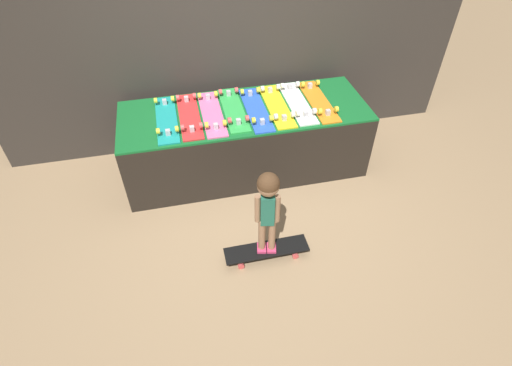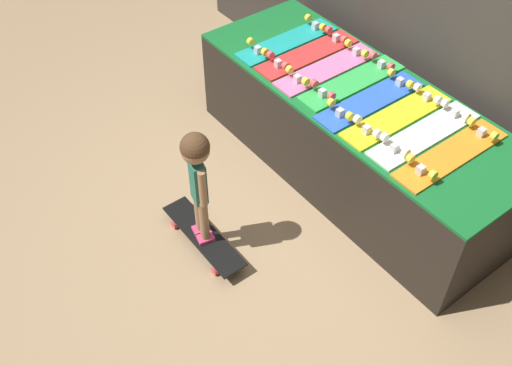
# 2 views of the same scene
# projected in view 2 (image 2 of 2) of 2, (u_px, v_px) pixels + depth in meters

# --- Properties ---
(ground_plane) EXTENTS (16.00, 16.00, 0.00)m
(ground_plane) POSITION_uv_depth(u_px,v_px,m) (298.00, 200.00, 4.11)
(ground_plane) COLOR #9E7F5B
(display_rack) EXTENTS (2.38, 0.86, 0.70)m
(display_rack) POSITION_uv_depth(u_px,v_px,m) (354.00, 134.00, 4.06)
(display_rack) COLOR black
(display_rack) RESTS_ON ground_plane
(skateboard_teal_on_rack) EXTENTS (0.19, 0.79, 0.09)m
(skateboard_teal_on_rack) POSITION_uv_depth(u_px,v_px,m) (287.00, 40.00, 4.21)
(skateboard_teal_on_rack) COLOR teal
(skateboard_teal_on_rack) RESTS_ON display_rack
(skateboard_red_on_rack) EXTENTS (0.19, 0.79, 0.09)m
(skateboard_red_on_rack) POSITION_uv_depth(u_px,v_px,m) (308.00, 53.00, 4.10)
(skateboard_red_on_rack) COLOR red
(skateboard_red_on_rack) RESTS_ON display_rack
(skateboard_pink_on_rack) EXTENTS (0.19, 0.79, 0.09)m
(skateboard_pink_on_rack) POSITION_uv_depth(u_px,v_px,m) (327.00, 68.00, 3.98)
(skateboard_pink_on_rack) COLOR pink
(skateboard_pink_on_rack) RESTS_ON display_rack
(skateboard_green_on_rack) EXTENTS (0.19, 0.79, 0.09)m
(skateboard_green_on_rack) POSITION_uv_depth(u_px,v_px,m) (352.00, 81.00, 3.87)
(skateboard_green_on_rack) COLOR green
(skateboard_green_on_rack) RESTS_ON display_rack
(skateboard_blue_on_rack) EXTENTS (0.19, 0.79, 0.09)m
(skateboard_blue_on_rack) POSITION_uv_depth(u_px,v_px,m) (370.00, 100.00, 3.73)
(skateboard_blue_on_rack) COLOR blue
(skateboard_blue_on_rack) RESTS_ON display_rack
(skateboard_yellow_on_rack) EXTENTS (0.19, 0.79, 0.09)m
(skateboard_yellow_on_rack) POSITION_uv_depth(u_px,v_px,m) (397.00, 116.00, 3.62)
(skateboard_yellow_on_rack) COLOR yellow
(skateboard_yellow_on_rack) RESTS_ON display_rack
(skateboard_white_on_rack) EXTENTS (0.19, 0.79, 0.09)m
(skateboard_white_on_rack) POSITION_uv_depth(u_px,v_px,m) (425.00, 133.00, 3.51)
(skateboard_white_on_rack) COLOR white
(skateboard_white_on_rack) RESTS_ON display_rack
(skateboard_orange_on_rack) EXTENTS (0.19, 0.79, 0.09)m
(skateboard_orange_on_rack) POSITION_uv_depth(u_px,v_px,m) (451.00, 153.00, 3.38)
(skateboard_orange_on_rack) COLOR orange
(skateboard_orange_on_rack) RESTS_ON display_rack
(skateboard_on_floor) EXTENTS (0.71, 0.18, 0.09)m
(skateboard_on_floor) POSITION_uv_depth(u_px,v_px,m) (204.00, 236.00, 3.79)
(skateboard_on_floor) COLOR black
(skateboard_on_floor) RESTS_ON ground_plane
(child) EXTENTS (0.20, 0.17, 0.83)m
(child) POSITION_uv_depth(u_px,v_px,m) (197.00, 169.00, 3.36)
(child) COLOR #E03D6B
(child) RESTS_ON skateboard_on_floor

